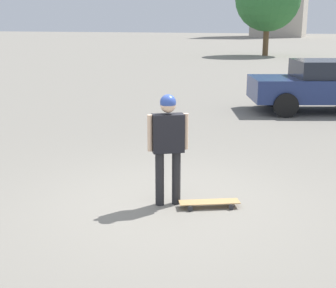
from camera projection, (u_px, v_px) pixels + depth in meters
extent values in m
plane|color=gray|center=(168.00, 204.00, 6.72)|extent=(220.00, 220.00, 0.00)
cylinder|color=#262628|center=(160.00, 179.00, 6.60)|extent=(0.12, 0.12, 0.78)
cylinder|color=#262628|center=(176.00, 178.00, 6.65)|extent=(0.12, 0.12, 0.78)
cube|color=black|center=(168.00, 133.00, 6.46)|extent=(0.39, 0.48, 0.54)
cylinder|color=beige|center=(150.00, 133.00, 6.41)|extent=(0.07, 0.07, 0.51)
cylinder|color=beige|center=(186.00, 131.00, 6.50)|extent=(0.07, 0.07, 0.51)
sphere|color=beige|center=(168.00, 105.00, 6.36)|extent=(0.21, 0.21, 0.21)
sphere|color=#2D4799|center=(168.00, 102.00, 6.35)|extent=(0.22, 0.22, 0.22)
cube|color=tan|center=(209.00, 202.00, 6.58)|extent=(0.55, 0.86, 0.01)
cylinder|color=#262628|center=(190.00, 209.00, 6.45)|extent=(0.06, 0.08, 0.08)
cylinder|color=#262628|center=(188.00, 202.00, 6.68)|extent=(0.06, 0.08, 0.08)
cylinder|color=#262628|center=(231.00, 207.00, 6.51)|extent=(0.06, 0.08, 0.08)
cylinder|color=#262628|center=(228.00, 201.00, 6.73)|extent=(0.06, 0.08, 0.08)
cube|color=navy|center=(322.00, 89.00, 13.58)|extent=(3.12, 4.49, 0.65)
cube|color=#1E232D|center=(328.00, 69.00, 13.43)|extent=(2.19, 2.30, 0.50)
cylinder|color=black|center=(286.00, 105.00, 12.77)|extent=(0.41, 0.70, 0.68)
cylinder|color=black|center=(271.00, 95.00, 14.56)|extent=(0.41, 0.70, 0.68)
cylinder|color=brown|center=(266.00, 39.00, 36.41)|extent=(0.44, 0.44, 2.58)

